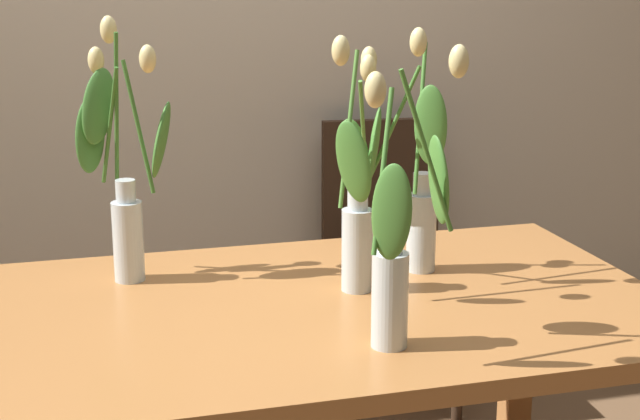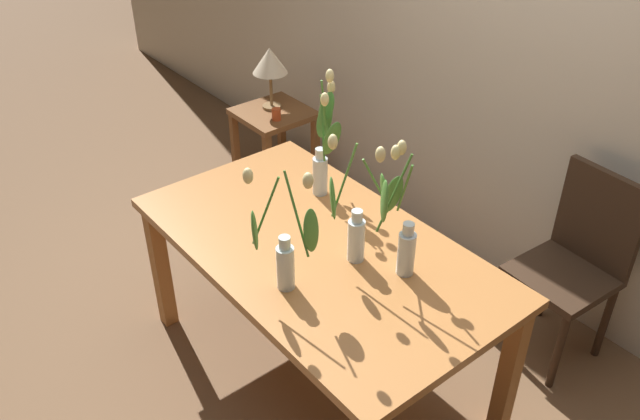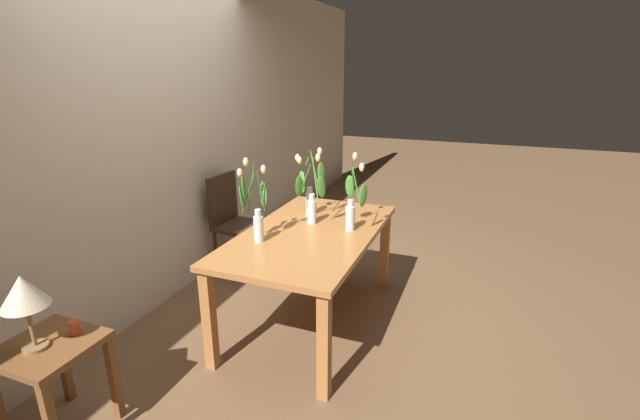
% 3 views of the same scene
% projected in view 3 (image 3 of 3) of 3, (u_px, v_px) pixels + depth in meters
% --- Properties ---
extents(ground_plane, '(18.00, 18.00, 0.00)m').
position_uv_depth(ground_plane, '(311.00, 320.00, 3.44)').
color(ground_plane, brown).
extents(room_wall_rear, '(9.00, 0.10, 2.70)m').
position_uv_depth(room_wall_rear, '(156.00, 137.00, 3.46)').
color(room_wall_rear, beige).
rests_on(room_wall_rear, ground).
extents(dining_table, '(1.60, 0.90, 0.74)m').
position_uv_depth(dining_table, '(310.00, 243.00, 3.23)').
color(dining_table, '#B7753D').
rests_on(dining_table, ground).
extents(tulip_vase_0, '(0.23, 0.21, 0.55)m').
position_uv_depth(tulip_vase_0, '(352.00, 207.00, 3.18)').
color(tulip_vase_0, silver).
rests_on(tulip_vase_0, dining_table).
extents(tulip_vase_1, '(0.18, 0.21, 0.56)m').
position_uv_depth(tulip_vase_1, '(310.00, 193.00, 3.48)').
color(tulip_vase_1, silver).
rests_on(tulip_vase_1, dining_table).
extents(tulip_vase_2, '(0.17, 0.27, 0.55)m').
position_uv_depth(tulip_vase_2, '(311.00, 201.00, 3.32)').
color(tulip_vase_2, silver).
rests_on(tulip_vase_2, dining_table).
extents(tulip_vase_3, '(0.23, 0.17, 0.58)m').
position_uv_depth(tulip_vase_3, '(255.00, 211.00, 2.96)').
color(tulip_vase_3, silver).
rests_on(tulip_vase_3, dining_table).
extents(dining_chair, '(0.43, 0.43, 0.93)m').
position_uv_depth(dining_chair, '(233.00, 218.00, 4.15)').
color(dining_chair, '#382619').
rests_on(dining_chair, ground).
extents(side_table, '(0.44, 0.44, 0.55)m').
position_uv_depth(side_table, '(52.00, 363.00, 2.27)').
color(side_table, brown).
rests_on(side_table, ground).
extents(table_lamp, '(0.22, 0.22, 0.40)m').
position_uv_depth(table_lamp, '(23.00, 293.00, 2.10)').
color(table_lamp, olive).
rests_on(table_lamp, side_table).
extents(pillar_candle, '(0.06, 0.06, 0.07)m').
position_uv_depth(pillar_candle, '(75.00, 328.00, 2.30)').
color(pillar_candle, '#CC4C23').
rests_on(pillar_candle, side_table).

